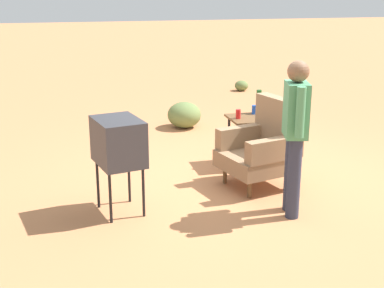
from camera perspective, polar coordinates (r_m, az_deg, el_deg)
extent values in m
plane|color=#C17A4C|center=(6.67, 5.39, -4.01)|extent=(60.00, 60.00, 0.00)
cylinder|color=brown|center=(6.57, 3.55, -3.30)|extent=(0.05, 0.05, 0.22)
cylinder|color=brown|center=(6.15, 6.19, -4.78)|extent=(0.05, 0.05, 0.22)
cylinder|color=brown|center=(6.85, 7.34, -2.54)|extent=(0.05, 0.05, 0.22)
cylinder|color=brown|center=(6.45, 10.09, -3.90)|extent=(0.05, 0.05, 0.22)
cube|color=#8C6B4C|center=(6.43, 6.86, -1.85)|extent=(0.93, 0.93, 0.20)
cube|color=#8C6B4C|center=(6.50, 9.29, 2.11)|extent=(0.78, 0.34, 0.64)
cube|color=#8C6B4C|center=(6.61, 5.33, 0.82)|extent=(0.31, 0.70, 0.26)
cube|color=#8C6B4C|center=(6.12, 8.66, -0.64)|extent=(0.31, 0.70, 0.26)
cylinder|color=black|center=(7.37, 3.96, 0.59)|extent=(0.04, 0.04, 0.62)
cylinder|color=black|center=(6.96, 5.10, -0.41)|extent=(0.04, 0.04, 0.62)
cylinder|color=black|center=(7.51, 7.22, 0.82)|extent=(0.04, 0.04, 0.62)
cylinder|color=black|center=(7.12, 8.51, -0.15)|extent=(0.04, 0.04, 0.62)
cube|color=brown|center=(7.15, 6.28, 2.74)|extent=(0.56, 0.56, 0.03)
cylinder|color=black|center=(5.60, -5.23, -5.14)|extent=(0.03, 0.03, 0.55)
cylinder|color=black|center=(5.99, -6.75, -3.71)|extent=(0.03, 0.03, 0.55)
cylinder|color=black|center=(5.50, -8.74, -5.72)|extent=(0.03, 0.03, 0.55)
cylinder|color=black|center=(5.89, -10.06, -4.22)|extent=(0.03, 0.03, 0.55)
cube|color=#333338|center=(5.58, -7.91, 0.26)|extent=(0.68, 0.56, 0.48)
cube|color=#383D3F|center=(5.65, -5.75, 0.55)|extent=(0.41, 0.10, 0.34)
cylinder|color=#2D3347|center=(5.79, 10.55, -3.00)|extent=(0.14, 0.14, 0.86)
cylinder|color=#2D3347|center=(5.60, 10.86, -3.69)|extent=(0.14, 0.14, 0.86)
cube|color=#4C9366|center=(5.49, 11.10, 3.63)|extent=(0.41, 0.31, 0.56)
cylinder|color=#4C9366|center=(5.72, 10.73, 4.45)|extent=(0.09, 0.09, 0.50)
cylinder|color=#4C9366|center=(5.26, 11.54, 3.33)|extent=(0.09, 0.09, 0.50)
sphere|color=brown|center=(5.42, 11.33, 7.65)|extent=(0.22, 0.22, 0.22)
cylinder|color=blue|center=(7.33, 6.68, 3.67)|extent=(0.07, 0.07, 0.12)
cylinder|color=#1E5623|center=(7.39, 7.17, 4.56)|extent=(0.07, 0.07, 0.32)
cylinder|color=red|center=(7.06, 4.97, 3.22)|extent=(0.07, 0.07, 0.12)
cylinder|color=silver|center=(7.01, 8.63, 3.24)|extent=(0.09, 0.09, 0.18)
sphere|color=yellow|center=(6.98, 8.68, 4.36)|extent=(0.07, 0.07, 0.07)
sphere|color=#E04C66|center=(7.02, 8.63, 4.43)|extent=(0.07, 0.07, 0.07)
sphere|color=orange|center=(6.94, 8.68, 4.29)|extent=(0.07, 0.07, 0.07)
ellipsoid|color=olive|center=(9.08, -0.83, 3.14)|extent=(0.57, 0.57, 0.44)
ellipsoid|color=olive|center=(12.35, 5.33, 6.25)|extent=(0.31, 0.31, 0.24)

